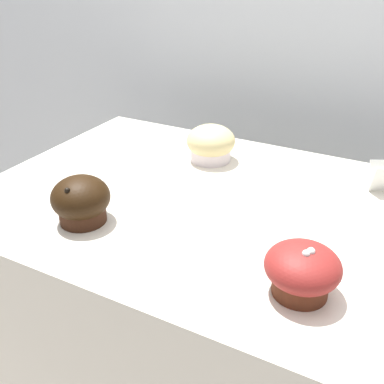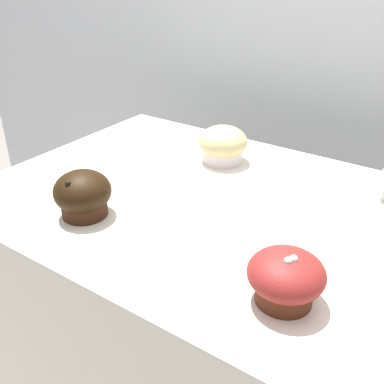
% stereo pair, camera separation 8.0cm
% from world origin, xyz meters
% --- Properties ---
extents(wall_back, '(3.20, 0.10, 1.80)m').
position_xyz_m(wall_back, '(0.00, 0.60, 0.90)').
color(wall_back, silver).
rests_on(wall_back, ground).
extents(display_counter, '(1.00, 0.64, 0.93)m').
position_xyz_m(display_counter, '(0.00, 0.00, 0.46)').
color(display_counter, silver).
rests_on(display_counter, ground).
extents(muffin_front_center, '(0.11, 0.11, 0.08)m').
position_xyz_m(muffin_front_center, '(-0.13, 0.17, 0.97)').
color(muffin_front_center, white).
rests_on(muffin_front_center, display_counter).
extents(muffin_back_left, '(0.11, 0.11, 0.08)m').
position_xyz_m(muffin_back_left, '(0.18, -0.18, 0.97)').
color(muffin_back_left, '#522414').
rests_on(muffin_back_left, display_counter).
extents(muffin_back_right, '(0.10, 0.10, 0.09)m').
position_xyz_m(muffin_back_right, '(-0.21, -0.18, 0.97)').
color(muffin_back_right, '#361C10').
rests_on(muffin_back_right, display_counter).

